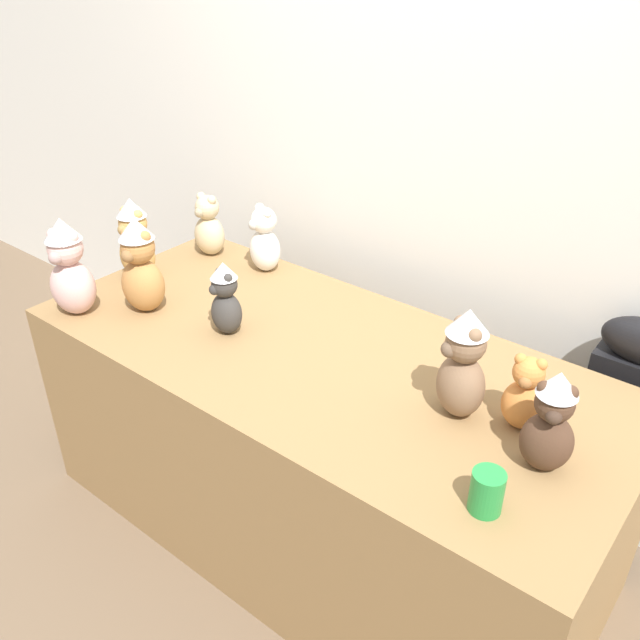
{
  "coord_description": "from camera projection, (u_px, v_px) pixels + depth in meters",
  "views": [
    {
      "loc": [
        1.13,
        -1.17,
        1.98
      ],
      "look_at": [
        0.0,
        0.25,
        0.91
      ],
      "focal_mm": 37.86,
      "sensor_mm": 36.0,
      "label": 1
    }
  ],
  "objects": [
    {
      "name": "wall_back",
      "position": [
        442.0,
        147.0,
        2.38
      ],
      "size": [
        7.0,
        0.08,
        2.6
      ],
      "primitive_type": "cube",
      "color": "white",
      "rests_on": "ground_plane"
    },
    {
      "name": "display_table",
      "position": [
        320.0,
        446.0,
        2.37
      ],
      "size": [
        1.99,
        0.89,
        0.79
      ],
      "primitive_type": "cube",
      "color": "olive",
      "rests_on": "ground_plane"
    },
    {
      "name": "teddy_bear_snow",
      "position": [
        264.0,
        241.0,
        2.63
      ],
      "size": [
        0.17,
        0.16,
        0.27
      ],
      "rotation": [
        0.0,
        0.0,
        -0.36
      ],
      "color": "white",
      "rests_on": "display_table"
    },
    {
      "name": "teddy_bear_ginger",
      "position": [
        525.0,
        395.0,
        1.8
      ],
      "size": [
        0.13,
        0.12,
        0.23
      ],
      "rotation": [
        0.0,
        0.0,
        0.19
      ],
      "color": "#D17F3D",
      "rests_on": "display_table"
    },
    {
      "name": "teddy_bear_mocha",
      "position": [
        463.0,
        364.0,
        1.82
      ],
      "size": [
        0.2,
        0.19,
        0.33
      ],
      "rotation": [
        0.0,
        0.0,
        -0.59
      ],
      "color": "#7F6047",
      "rests_on": "display_table"
    },
    {
      "name": "teddy_bear_charcoal",
      "position": [
        225.0,
        299.0,
        2.22
      ],
      "size": [
        0.14,
        0.13,
        0.26
      ],
      "rotation": [
        0.0,
        0.0,
        -0.3
      ],
      "color": "#383533",
      "rests_on": "display_table"
    },
    {
      "name": "teddy_bear_cocoa",
      "position": [
        551.0,
        423.0,
        1.64
      ],
      "size": [
        0.16,
        0.15,
        0.29
      ],
      "rotation": [
        0.0,
        0.0,
        0.36
      ],
      "color": "#4C3323",
      "rests_on": "display_table"
    },
    {
      "name": "instrument_case",
      "position": [
        619.0,
        441.0,
        2.27
      ],
      "size": [
        0.28,
        0.13,
        0.95
      ],
      "rotation": [
        0.0,
        0.0,
        0.02
      ],
      "color": "black",
      "rests_on": "ground_plane"
    },
    {
      "name": "teddy_bear_caramel",
      "position": [
        140.0,
        266.0,
        2.33
      ],
      "size": [
        0.18,
        0.16,
        0.35
      ],
      "rotation": [
        0.0,
        0.0,
        0.19
      ],
      "color": "#B27A42",
      "rests_on": "display_table"
    },
    {
      "name": "ground_plane",
      "position": [
        276.0,
        567.0,
        2.4
      ],
      "size": [
        10.0,
        10.0,
        0.0
      ],
      "primitive_type": "plane",
      "color": "brown"
    },
    {
      "name": "teddy_bear_blush",
      "position": [
        69.0,
        268.0,
        2.31
      ],
      "size": [
        0.2,
        0.18,
        0.36
      ],
      "rotation": [
        0.0,
        0.0,
        0.32
      ],
      "color": "beige",
      "rests_on": "display_table"
    },
    {
      "name": "teddy_bear_sand",
      "position": [
        209.0,
        227.0,
        2.76
      ],
      "size": [
        0.13,
        0.12,
        0.26
      ],
      "rotation": [
        0.0,
        0.0,
        0.01
      ],
      "color": "#CCB78E",
      "rests_on": "display_table"
    },
    {
      "name": "party_cup_green",
      "position": [
        487.0,
        492.0,
        1.56
      ],
      "size": [
        0.08,
        0.08,
        0.11
      ],
      "primitive_type": "cylinder",
      "color": "#238C3D",
      "rests_on": "display_table"
    },
    {
      "name": "teddy_bear_honey",
      "position": [
        135.0,
        239.0,
        2.56
      ],
      "size": [
        0.15,
        0.13,
        0.32
      ],
      "rotation": [
        0.0,
        0.0,
        0.06
      ],
      "color": "tan",
      "rests_on": "display_table"
    }
  ]
}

